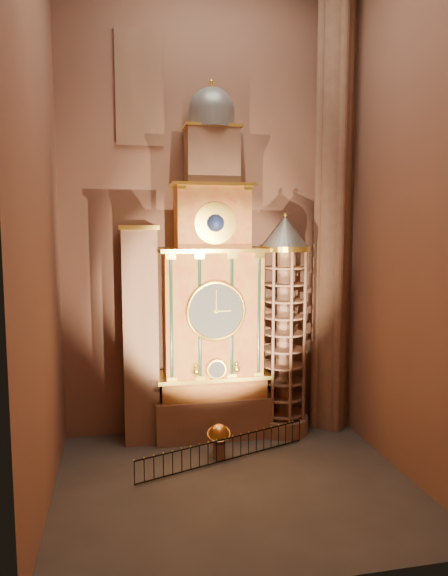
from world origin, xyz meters
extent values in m
plane|color=#383330|center=(0.00, 0.00, 0.00)|extent=(14.00, 14.00, 0.00)
plane|color=#8F604D|center=(0.00, 6.00, 11.00)|extent=(22.00, 0.00, 22.00)
plane|color=#8F604D|center=(-7.00, 0.00, 11.00)|extent=(0.00, 22.00, 22.00)
plane|color=#8F604D|center=(7.00, 0.00, 11.00)|extent=(0.00, 22.00, 22.00)
cube|color=#8C634C|center=(0.00, 5.00, 1.00)|extent=(5.60, 2.20, 2.00)
cube|color=#9B3521|center=(0.00, 5.00, 2.50)|extent=(5.00, 2.00, 1.00)
cube|color=#FAD549|center=(0.00, 4.95, 3.05)|extent=(5.40, 2.30, 0.18)
cube|color=#9B3521|center=(0.00, 5.00, 6.00)|extent=(4.60, 2.00, 6.00)
cylinder|color=black|center=(-2.05, 4.14, 6.00)|extent=(0.32, 0.32, 5.60)
cylinder|color=black|center=(-0.75, 4.14, 6.00)|extent=(0.32, 0.32, 5.60)
cylinder|color=black|center=(0.75, 4.14, 6.00)|extent=(0.32, 0.32, 5.60)
cylinder|color=black|center=(2.05, 4.14, 6.00)|extent=(0.32, 0.32, 5.60)
cube|color=#FAD549|center=(0.00, 4.95, 9.05)|extent=(5.00, 2.25, 0.18)
cylinder|color=#2D3033|center=(0.00, 3.99, 6.30)|extent=(2.60, 0.12, 2.60)
torus|color=#FAD549|center=(0.00, 3.94, 6.30)|extent=(2.80, 0.16, 2.80)
cylinder|color=#FAD549|center=(0.00, 3.84, 3.60)|extent=(0.90, 0.10, 0.90)
sphere|color=#FAD549|center=(-0.95, 3.89, 3.55)|extent=(0.36, 0.36, 0.36)
sphere|color=#FAD549|center=(0.95, 3.89, 3.55)|extent=(0.36, 0.36, 0.36)
cube|color=#9B3521|center=(0.00, 5.00, 10.50)|extent=(3.40, 1.80, 3.00)
sphere|color=#0C153F|center=(0.00, 4.09, 10.30)|extent=(0.80, 0.80, 0.80)
cube|color=#FAD549|center=(0.00, 4.95, 12.05)|extent=(3.80, 2.00, 0.15)
cube|color=#8C634C|center=(0.00, 5.00, 13.30)|extent=(2.40, 1.60, 2.60)
sphere|color=slate|center=(0.00, 5.00, 15.40)|extent=(2.10, 2.10, 2.10)
cylinder|color=#FAD549|center=(0.00, 5.00, 16.30)|extent=(0.14, 0.14, 0.80)
cube|color=#8C634C|center=(-3.40, 5.00, 5.00)|extent=(1.60, 1.40, 10.00)
cube|color=#FAD549|center=(-3.40, 4.58, 3.00)|extent=(1.35, 0.10, 2.10)
cube|color=#521A15|center=(-3.40, 4.52, 3.00)|extent=(1.05, 0.04, 1.75)
cube|color=#FAD549|center=(-3.40, 4.58, 5.60)|extent=(1.35, 0.10, 2.10)
cube|color=#521A15|center=(-3.40, 4.52, 5.60)|extent=(1.05, 0.04, 1.75)
cube|color=#FAD549|center=(-3.40, 4.58, 8.20)|extent=(1.35, 0.10, 2.10)
cube|color=#521A15|center=(-3.40, 4.52, 8.20)|extent=(1.05, 0.04, 1.75)
cube|color=#FAD549|center=(-3.40, 5.00, 10.10)|extent=(1.80, 1.60, 0.20)
cylinder|color=#8C634C|center=(3.50, 4.70, 0.40)|extent=(2.50, 2.50, 0.80)
cylinder|color=#8C634C|center=(3.50, 4.70, 4.90)|extent=(0.70, 0.70, 8.20)
cylinder|color=#FAD549|center=(3.50, 4.70, 9.10)|extent=(2.40, 2.40, 0.25)
cone|color=slate|center=(3.50, 4.70, 9.90)|extent=(2.30, 2.30, 1.50)
sphere|color=#FAD549|center=(3.50, 4.70, 10.70)|extent=(0.20, 0.20, 0.20)
cylinder|color=#8C634C|center=(6.10, 5.00, 11.00)|extent=(1.60, 1.60, 22.00)
cylinder|color=#8C634C|center=(6.90, 5.00, 11.00)|extent=(0.44, 0.44, 22.00)
cylinder|color=#8C634C|center=(5.30, 5.00, 11.00)|extent=(0.44, 0.44, 22.00)
cylinder|color=#8C634C|center=(6.10, 5.80, 11.00)|extent=(0.44, 0.44, 22.00)
cylinder|color=#8C634C|center=(6.10, 4.20, 11.00)|extent=(0.44, 0.44, 22.00)
cube|color=navy|center=(-3.20, 5.94, 16.50)|extent=(2.00, 0.10, 5.00)
cube|color=#8C634C|center=(-3.20, 5.88, 16.50)|extent=(2.20, 0.06, 5.20)
cylinder|color=#8C634C|center=(-0.17, 2.47, 0.33)|extent=(0.57, 0.57, 0.66)
sphere|color=gold|center=(-0.17, 2.47, 1.09)|extent=(0.85, 0.85, 0.85)
torus|color=gold|center=(-0.17, 2.47, 1.09)|extent=(1.17, 1.12, 0.46)
cube|color=black|center=(-0.02, 1.92, 1.04)|extent=(7.81, 2.79, 0.04)
cube|color=black|center=(-0.02, 1.92, 0.09)|extent=(7.81, 2.79, 0.04)
camera|label=1|loc=(-4.33, -18.81, 10.00)|focal=32.00mm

